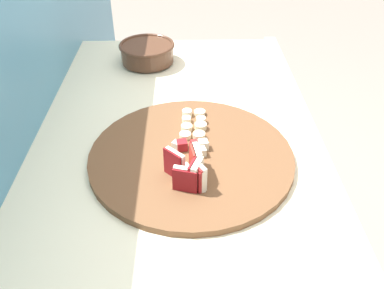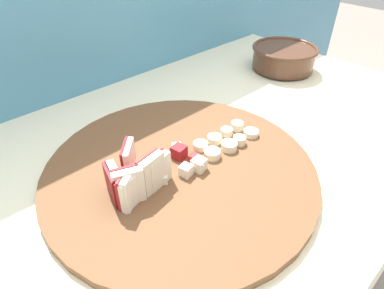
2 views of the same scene
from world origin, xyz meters
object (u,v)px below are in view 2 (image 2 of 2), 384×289
(apple_wedge_fan, at_px, (135,179))
(apple_dice_pile, at_px, (177,162))
(cutting_board, at_px, (180,170))
(ceramic_bowl, at_px, (284,57))
(banana_slice_rows, at_px, (226,140))

(apple_wedge_fan, relative_size, apple_dice_pile, 0.95)
(cutting_board, bearing_deg, ceramic_bowl, 14.91)
(cutting_board, distance_m, ceramic_bowl, 0.51)
(cutting_board, xyz_separation_m, ceramic_bowl, (0.49, 0.13, 0.03))
(apple_wedge_fan, relative_size, ceramic_bowl, 0.58)
(apple_wedge_fan, distance_m, banana_slice_rows, 0.19)
(apple_wedge_fan, bearing_deg, banana_slice_rows, -2.33)
(banana_slice_rows, bearing_deg, apple_dice_pile, 173.17)
(cutting_board, bearing_deg, apple_dice_pile, 121.20)
(banana_slice_rows, xyz_separation_m, ceramic_bowl, (0.38, 0.14, 0.01))
(banana_slice_rows, bearing_deg, apple_wedge_fan, 177.67)
(apple_wedge_fan, distance_m, apple_dice_pile, 0.09)
(apple_dice_pile, xyz_separation_m, banana_slice_rows, (0.11, -0.01, -0.00))
(apple_wedge_fan, bearing_deg, apple_dice_pile, 3.47)
(cutting_board, xyz_separation_m, banana_slice_rows, (0.11, -0.01, 0.01))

